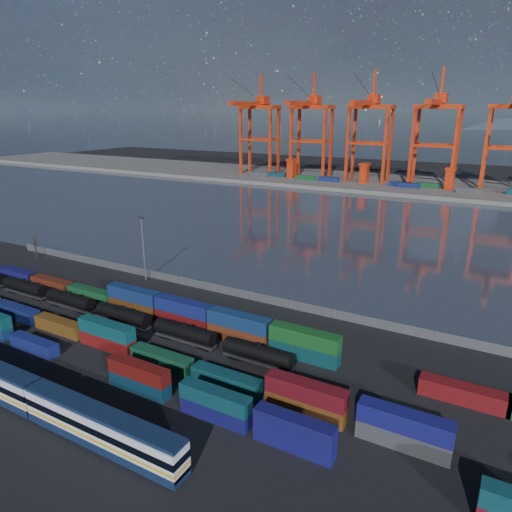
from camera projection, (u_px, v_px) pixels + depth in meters
The scene contains 13 objects.
ground at pixel (174, 355), 80.83m from camera, with size 700.00×700.00×0.00m, color black.
harbor_water at pixel (355, 228), 168.13m from camera, with size 700.00×700.00×0.00m, color #2F3744.
far_quay at pixel (412, 186), 255.13m from camera, with size 700.00×70.00×2.00m, color #514F4C.
container_row_south at pixel (101, 364), 73.82m from camera, with size 138.94×2.20×4.70m.
container_row_mid at pixel (217, 374), 71.56m from camera, with size 141.27×2.42×5.15m.
container_row_north at pixel (199, 319), 89.42m from camera, with size 128.85×2.57×5.48m.
tanker_string at pixel (96, 308), 95.21m from camera, with size 90.58×2.81×4.02m.
waterfront_fence at pixel (252, 296), 103.81m from camera, with size 160.12×0.12×2.20m.
bare_tree at pixel (35, 246), 132.94m from camera, with size 1.74×1.75×7.02m.
yard_light_mast at pixel (143, 245), 113.52m from camera, with size 1.60×0.40×16.60m.
gantry_cranes at pixel (403, 116), 241.75m from camera, with size 198.87×45.83×62.06m.
quay_containers at pixel (387, 183), 247.44m from camera, with size 172.58×10.99×2.60m.
straddle_carriers at pixel (405, 175), 245.89m from camera, with size 140.00×7.00×11.10m.
Camera 1 is at (47.64, -55.40, 41.42)m, focal length 32.00 mm.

